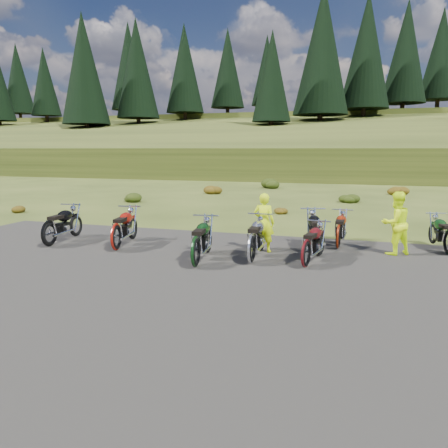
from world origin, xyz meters
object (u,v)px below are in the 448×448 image
(motorcycle_0, at_px, (50,247))
(motorcycle_3, at_px, (251,264))
(motorcycle_7, at_px, (447,255))
(person_middle, at_px, (264,224))

(motorcycle_0, relative_size, motorcycle_3, 1.01)
(motorcycle_0, bearing_deg, motorcycle_7, -82.91)
(motorcycle_3, xyz_separation_m, person_middle, (0.02, 1.38, 0.84))
(motorcycle_3, height_order, motorcycle_7, motorcycle_3)
(motorcycle_0, height_order, motorcycle_7, motorcycle_0)
(motorcycle_0, distance_m, person_middle, 6.50)
(motorcycle_7, bearing_deg, motorcycle_3, 107.69)
(motorcycle_3, distance_m, motorcycle_7, 5.64)
(motorcycle_0, bearing_deg, motorcycle_3, -96.19)
(motorcycle_3, xyz_separation_m, motorcycle_7, (5.02, 2.57, 0.00))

